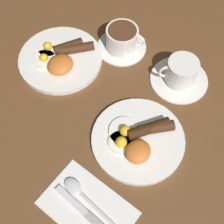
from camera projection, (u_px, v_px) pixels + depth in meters
ground_plane at (138, 141)px, 0.81m from camera, size 3.00×3.00×0.00m
breakfast_plate_near at (138, 139)px, 0.80m from camera, size 0.24×0.24×0.05m
breakfast_plate_far at (61, 58)px, 0.93m from camera, size 0.25×0.25×0.05m
teacup_near at (181, 73)px, 0.88m from camera, size 0.17×0.17×0.08m
teacup_far at (122, 40)px, 0.94m from camera, size 0.15×0.15×0.07m
napkin at (88, 208)px, 0.73m from camera, size 0.14×0.22×0.01m
knife at (87, 215)px, 0.71m from camera, size 0.02×0.18×0.01m
spoon at (78, 191)px, 0.74m from camera, size 0.04×0.17×0.01m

